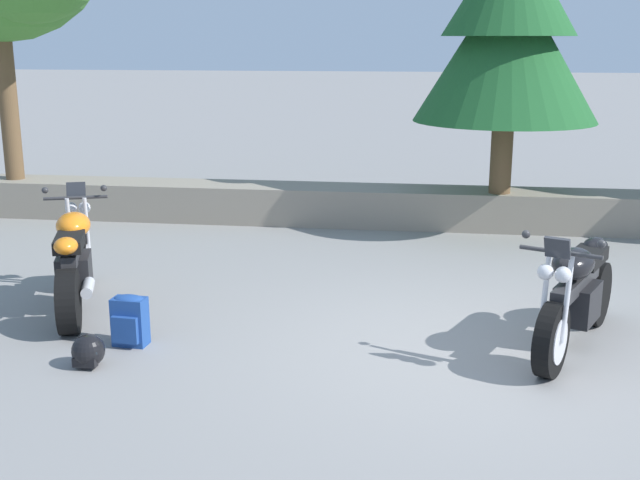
{
  "coord_description": "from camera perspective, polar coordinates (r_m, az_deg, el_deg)",
  "views": [
    {
      "loc": [
        -0.31,
        -6.75,
        2.69
      ],
      "look_at": [
        -1.41,
        1.2,
        0.65
      ],
      "focal_mm": 44.8,
      "sensor_mm": 36.0,
      "label": 1
    }
  ],
  "objects": [
    {
      "name": "rider_helmet",
      "position": [
        7.03,
        -16.25,
        -7.65
      ],
      "size": [
        0.28,
        0.28,
        0.28
      ],
      "color": "black",
      "rests_on": "ground"
    },
    {
      "name": "motorcycle_orange_near_left",
      "position": [
        8.45,
        -17.13,
        -1.52
      ],
      "size": [
        0.96,
        1.99,
        1.18
      ],
      "color": "black",
      "rests_on": "ground"
    },
    {
      "name": "pine_tree_mid_left",
      "position": [
        11.45,
        13.35,
        15.02
      ],
      "size": [
        2.52,
        2.52,
        4.23
      ],
      "color": "brown",
      "rests_on": "stone_wall"
    },
    {
      "name": "ground_plane",
      "position": [
        7.27,
        9.84,
        -7.67
      ],
      "size": [
        120.0,
        120.0,
        0.0
      ],
      "primitive_type": "plane",
      "color": "gray"
    },
    {
      "name": "motorcycle_black_centre",
      "position": [
        7.37,
        17.77,
        -3.87
      ],
      "size": [
        1.07,
        1.95,
        1.18
      ],
      "color": "black",
      "rests_on": "ground"
    },
    {
      "name": "rider_backpack",
      "position": [
        7.37,
        -13.44,
        -5.54
      ],
      "size": [
        0.31,
        0.28,
        0.47
      ],
      "color": "navy",
      "rests_on": "ground"
    },
    {
      "name": "stone_wall",
      "position": [
        11.81,
        9.24,
        2.27
      ],
      "size": [
        36.0,
        0.8,
        0.55
      ],
      "primitive_type": "cube",
      "color": "gray",
      "rests_on": "ground"
    }
  ]
}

